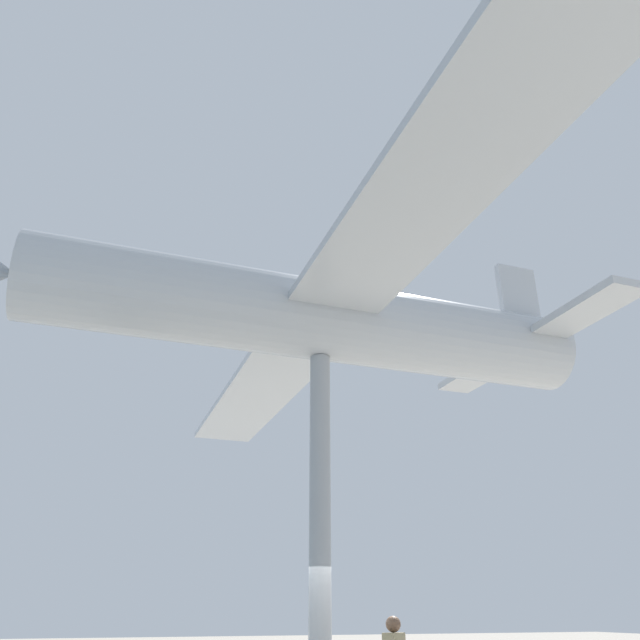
# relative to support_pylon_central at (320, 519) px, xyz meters

# --- Properties ---
(support_pylon_central) EXTENTS (0.43, 0.43, 6.72)m
(support_pylon_central) POSITION_rel_support_pylon_central_xyz_m (0.00, 0.00, 0.00)
(support_pylon_central) COLOR #999EA3
(support_pylon_central) RESTS_ON ground_plane
(suspended_airplane) EXTENTS (21.98, 14.03, 3.26)m
(suspended_airplane) POSITION_rel_support_pylon_central_xyz_m (-0.00, 0.21, 4.27)
(suspended_airplane) COLOR #B2B7BC
(suspended_airplane) RESTS_ON support_pylon_central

